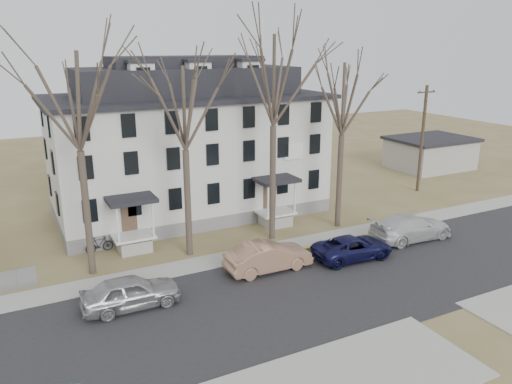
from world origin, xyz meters
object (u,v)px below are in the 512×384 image
boarding_house (188,145)px  tree_center (274,74)px  utility_pole_far (422,138)px  bicycle_left (133,242)px  tree_far_left (75,94)px  tree_mid_left (184,103)px  car_white (411,228)px  car_silver (131,293)px  car_tan (268,257)px  tree_mid_right (344,94)px  car_navy (353,248)px  bicycle_right (99,245)px

boarding_house → tree_center: (3.00, -8.15, 5.71)m
tree_center → utility_pole_far: size_ratio=1.55×
tree_center → bicycle_left: tree_center is taller
tree_far_left → utility_pole_far: (29.50, 4.20, -5.44)m
tree_mid_left → bicycle_left: size_ratio=6.82×
utility_pole_far → car_white: (-9.18, -8.71, -4.03)m
utility_pole_far → bicycle_left: 26.94m
utility_pole_far → car_silver: bearing=-161.9°
tree_mid_left → tree_far_left: bearing=180.0°
tree_center → car_silver: tree_center is taller
tree_far_left → car_white: (20.32, -4.51, -9.47)m
utility_pole_far → car_tan: bearing=-156.9°
tree_far_left → tree_center: (12.00, 0.00, 0.74)m
boarding_house → car_tan: (0.32, -12.55, -4.52)m
boarding_house → utility_pole_far: (20.50, -3.95, -0.47)m
car_tan → tree_center: bearing=-30.9°
car_white → tree_mid_right: bearing=33.8°
tree_far_left → car_navy: bearing=-19.6°
car_silver → tree_mid_right: bearing=-72.2°
boarding_house → bicycle_right: 10.81m
tree_far_left → utility_pole_far: size_ratio=1.44×
tree_mid_left → tree_center: 6.18m
tree_far_left → car_silver: size_ratio=2.78×
tree_center → bicycle_right: size_ratio=8.26×
car_silver → bicycle_left: car_silver is taller
utility_pole_far → tree_mid_right: bearing=-160.7°
tree_center → tree_mid_right: tree_center is taller
tree_mid_right → car_tan: (-8.18, -4.39, -8.75)m
tree_mid_left → tree_mid_right: 11.50m
tree_center → car_silver: (-10.93, -5.07, -10.24)m
car_tan → car_silver: bearing=95.2°
tree_mid_left → bicycle_left: bearing=141.0°
boarding_house → tree_far_left: bearing=-137.8°
car_tan → bicycle_right: bearing=49.7°
car_silver → car_navy: (13.75, -0.22, -0.13)m
tree_mid_left → car_silver: 11.26m
tree_center → bicycle_left: (-9.01, 2.44, -10.59)m
tree_mid_right → tree_center: bearing=180.0°
car_silver → car_white: size_ratio=0.82×
tree_center → tree_mid_left: bearing=180.0°
bicycle_left → utility_pole_far: bearing=-52.2°
boarding_house → tree_mid_left: bearing=-110.2°
tree_mid_left → tree_mid_right: size_ratio=1.00×
car_white → bicycle_right: 20.74m
tree_far_left → car_silver: bearing=-78.1°
tree_mid_right → car_white: size_ratio=2.12×
tree_far_left → tree_mid_right: 17.52m
boarding_house → utility_pole_far: bearing=-10.9°
car_tan → car_white: 11.00m
car_silver → car_tan: bearing=-84.7°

